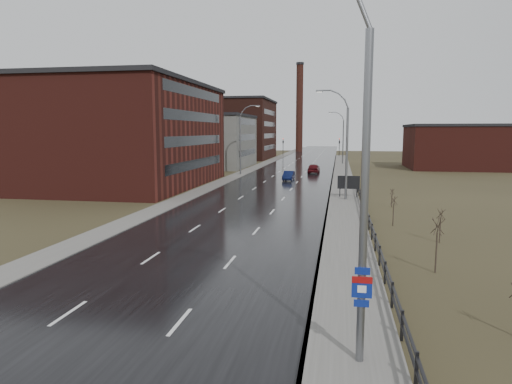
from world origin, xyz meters
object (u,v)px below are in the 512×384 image
at_px(billboard, 349,183).
at_px(car_far, 314,169).
at_px(streetlight_main, 354,169).
at_px(car_near, 289,176).

xyz_separation_m(billboard, car_far, (-5.30, 29.01, -0.86)).
height_order(streetlight_main, car_far, streetlight_main).
distance_m(billboard, car_near, 18.77).
bearing_deg(streetlight_main, car_near, 98.26).
xyz_separation_m(billboard, car_near, (-8.27, 16.82, -1.01)).
height_order(billboard, car_near, billboard).
distance_m(streetlight_main, billboard, 36.09).
height_order(streetlight_main, billboard, streetlight_main).
bearing_deg(car_near, streetlight_main, -80.35).
relative_size(streetlight_main, billboard, 4.94).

